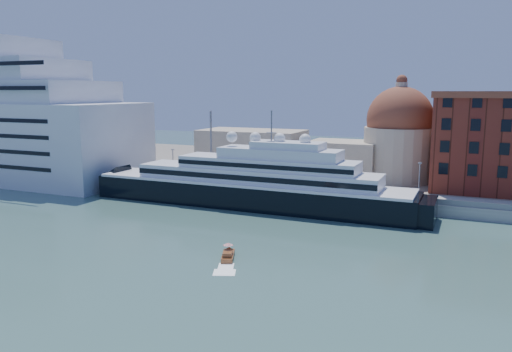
% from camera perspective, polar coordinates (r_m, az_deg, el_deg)
% --- Properties ---
extents(ground, '(400.00, 400.00, 0.00)m').
position_cam_1_polar(ground, '(89.13, -3.91, -6.79)').
color(ground, '#335956').
rests_on(ground, ground).
extents(quay, '(180.00, 10.00, 2.50)m').
position_cam_1_polar(quay, '(119.12, 3.64, -1.96)').
color(quay, gray).
rests_on(quay, ground).
extents(land, '(260.00, 72.00, 2.00)m').
position_cam_1_polar(land, '(157.75, 8.73, 0.72)').
color(land, slate).
rests_on(land, ground).
extents(quay_fence, '(180.00, 0.10, 1.20)m').
position_cam_1_polar(quay_fence, '(114.62, 2.88, -1.48)').
color(quay_fence, slate).
rests_on(quay_fence, quay).
extents(superyacht, '(83.04, 11.51, 24.82)m').
position_cam_1_polar(superyacht, '(111.52, -2.04, -1.16)').
color(superyacht, black).
rests_on(superyacht, ground).
extents(service_barge, '(12.99, 4.34, 2.92)m').
position_cam_1_polar(service_barge, '(125.05, -13.53, -1.85)').
color(service_barge, white).
rests_on(service_barge, ground).
extents(water_taxi, '(3.53, 5.45, 2.46)m').
position_cam_1_polar(water_taxi, '(76.98, -3.23, -9.01)').
color(water_taxi, brown).
rests_on(water_taxi, ground).
extents(church, '(66.00, 18.00, 25.50)m').
position_cam_1_polar(church, '(138.29, 9.54, 3.59)').
color(church, beige).
rests_on(church, land).
extents(lamp_posts, '(120.80, 2.40, 18.00)m').
position_cam_1_polar(lamp_posts, '(121.00, -2.25, 2.35)').
color(lamp_posts, slate).
rests_on(lamp_posts, quay).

